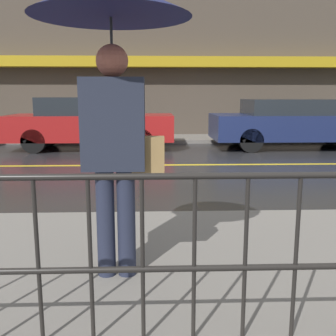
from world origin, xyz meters
The scene contains 8 objects.
ground_plane centered at (0.00, 0.00, 0.00)m, with size 80.00×80.00×0.00m, color #262628.
sidewalk_near centered at (0.00, -5.16, 0.05)m, with size 28.00×2.77×0.11m.
sidewalk_far centered at (0.00, 4.77, 0.05)m, with size 28.00×1.97×0.11m.
lane_marking centered at (0.00, 0.00, 0.00)m, with size 25.20×0.12×0.01m.
building_storefront centered at (0.00, 5.88, 3.40)m, with size 28.00×0.85×6.89m.
pedestrian centered at (-1.51, -5.45, 1.85)m, with size 1.14×1.14×2.17m.
car_red centered at (-2.98, 2.65, 0.73)m, with size 4.49×1.71×1.43m.
car_navy centered at (2.74, 2.65, 0.72)m, with size 4.66×1.86×1.37m.
Camera 1 is at (-1.22, -8.34, 1.49)m, focal length 42.00 mm.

